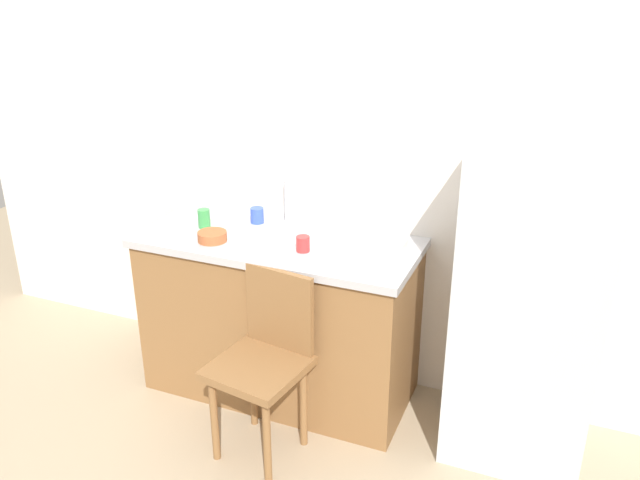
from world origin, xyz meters
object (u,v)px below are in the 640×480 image
at_px(dish_tray, 375,246).
at_px(refrigerator, 530,308).
at_px(cup_green, 204,218).
at_px(cup_red, 303,244).
at_px(cup_blue, 257,215).
at_px(terracotta_bowl, 212,236).
at_px(cup_white, 239,216).
at_px(chair, 265,356).

bearing_deg(dish_tray, refrigerator, -2.00).
bearing_deg(cup_green, cup_red, -8.53).
xyz_separation_m(refrigerator, cup_blue, (-1.44, 0.14, 0.19)).
xyz_separation_m(cup_blue, cup_green, (-0.23, -0.17, 0.01)).
height_order(refrigerator, cup_blue, refrigerator).
bearing_deg(dish_tray, terracotta_bowl, -166.23).
height_order(cup_red, cup_white, cup_white).
bearing_deg(cup_red, chair, -96.20).
distance_m(refrigerator, dish_tray, 0.76).
relative_size(cup_red, cup_green, 0.76).
height_order(chair, cup_white, cup_white).
xyz_separation_m(refrigerator, terracotta_bowl, (-1.53, -0.17, 0.17)).
bearing_deg(chair, cup_blue, 128.06).
height_order(cup_blue, cup_green, cup_green).
height_order(chair, cup_blue, cup_blue).
distance_m(chair, cup_white, 0.82).
bearing_deg(cup_red, refrigerator, 6.03).
bearing_deg(cup_white, dish_tray, -4.20).
relative_size(cup_blue, cup_green, 0.84).
height_order(dish_tray, cup_white, cup_white).
distance_m(dish_tray, cup_red, 0.35).
bearing_deg(terracotta_bowl, cup_white, 86.84).
bearing_deg(cup_blue, chair, -60.80).
xyz_separation_m(terracotta_bowl, cup_green, (-0.14, 0.15, 0.03)).
relative_size(cup_red, cup_blue, 0.91).
bearing_deg(chair, cup_red, 92.66).
bearing_deg(cup_blue, cup_green, -143.86).
bearing_deg(terracotta_bowl, cup_green, 132.94).
bearing_deg(cup_red, dish_tray, 23.41).
relative_size(dish_tray, terracotta_bowl, 1.91).
bearing_deg(cup_white, cup_green, -145.41).
xyz_separation_m(chair, cup_green, (-0.57, 0.45, 0.44)).
relative_size(cup_white, cup_blue, 1.21).
bearing_deg(cup_green, dish_tray, 2.89).
distance_m(dish_tray, cup_green, 0.93).
height_order(refrigerator, cup_red, refrigerator).
relative_size(chair, cup_red, 11.74).
bearing_deg(terracotta_bowl, refrigerator, 6.24).
distance_m(refrigerator, cup_red, 1.08).
bearing_deg(cup_red, cup_green, 171.47).
height_order(refrigerator, terracotta_bowl, refrigerator).
height_order(chair, terracotta_bowl, terracotta_bowl).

